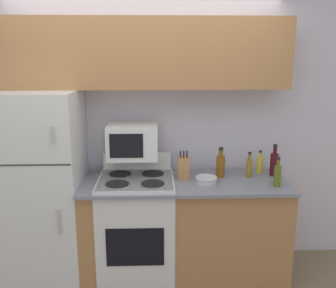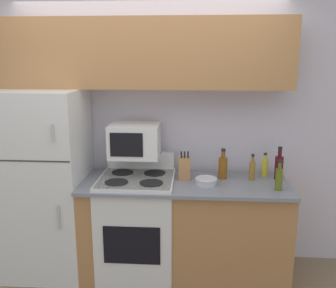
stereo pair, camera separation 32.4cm
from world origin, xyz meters
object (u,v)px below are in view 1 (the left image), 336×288
bottle_vinegar (249,167)px  bottle_olive_oil (277,175)px  microwave (133,141)px  bottle_whiskey (221,165)px  knife_block (183,168)px  bottle_cooking_spray (260,164)px  stove (137,226)px  bottle_wine_red (274,163)px  refrigerator (42,188)px  bowl (206,180)px

bottle_vinegar → bottle_olive_oil: bearing=-54.0°
microwave → bottle_whiskey: size_ratio=1.60×
knife_block → bottle_cooking_spray: bearing=11.9°
stove → bottle_cooking_spray: 1.30m
bottle_olive_oil → bottle_vinegar: size_ratio=1.08×
stove → bottle_wine_red: bearing=6.4°
knife_block → refrigerator: bearing=-178.2°
bowl → bottle_olive_oil: 0.61m
refrigerator → bottle_vinegar: 1.89m
bottle_wine_red → bottle_whiskey: size_ratio=1.07×
bottle_vinegar → bottle_wine_red: bearing=10.8°
bottle_whiskey → bottle_vinegar: (0.26, -0.02, -0.02)m
bottle_wine_red → bottle_whiskey: bearing=-177.3°
bowl → bottle_wine_red: (0.66, 0.20, 0.09)m
bottle_olive_oil → microwave: bearing=167.4°
bowl → microwave: bearing=164.5°
bowl → bottle_wine_red: 0.70m
stove → microwave: microwave is taller
microwave → bottle_olive_oil: bearing=-12.6°
knife_block → bottle_wine_red: (0.85, 0.07, 0.01)m
microwave → bowl: 0.74m
bottle_olive_oil → bowl: bearing=170.6°
bottle_wine_red → bottle_cooking_spray: bearing=143.9°
knife_block → bowl: knife_block is taller
refrigerator → bottle_olive_oil: 2.08m
microwave → bottle_vinegar: 1.10m
microwave → bottle_wine_red: size_ratio=1.49×
bowl → bottle_cooking_spray: (0.55, 0.28, 0.05)m
bottle_cooking_spray → stove: bearing=-169.1°
refrigerator → bottle_vinegar: bearing=2.0°
bottle_cooking_spray → bottle_vinegar: size_ratio=0.92×
knife_block → bottle_whiskey: (0.35, 0.05, 0.00)m
knife_block → bottle_vinegar: bearing=2.6°
bottle_olive_oil → bottle_whiskey: bottle_whiskey is taller
stove → bottle_cooking_spray: size_ratio=5.03×
bottle_cooking_spray → microwave: bearing=-175.3°
stove → knife_block: (0.43, 0.07, 0.53)m
microwave → bottle_cooking_spray: (1.20, 0.10, -0.26)m
bottle_wine_red → bottle_whiskey: 0.51m
stove → bottle_olive_oil: bottle_olive_oil is taller
microwave → bottle_cooking_spray: 1.23m
bottle_whiskey → stove: bearing=-171.1°
bottle_wine_red → stove: bearing=-173.6°
bottle_wine_red → bottle_vinegar: size_ratio=1.25×
stove → bottle_cooking_spray: bottle_cooking_spray is taller
bottle_wine_red → bottle_vinegar: (-0.25, -0.05, -0.02)m
microwave → bottle_olive_oil: (1.25, -0.28, -0.24)m
refrigerator → microwave: size_ratio=3.86×
bottle_whiskey → refrigerator: bearing=-176.8°
bowl → refrigerator: bearing=176.7°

